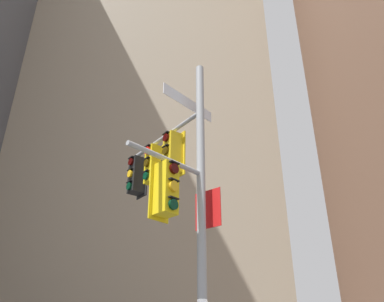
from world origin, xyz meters
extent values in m
cube|color=tan|center=(-2.17, 22.12, 23.57)|extent=(17.20, 17.20, 47.14)
cylinder|color=#9EA0A3|center=(0.00, 0.00, 3.86)|extent=(0.18, 0.18, 7.72)
cylinder|color=#9EA0A3|center=(-0.81, 1.28, 6.46)|extent=(1.70, 2.62, 0.10)
cylinder|color=#9EA0A3|center=(-0.72, -0.63, 4.94)|extent=(1.50, 1.33, 0.10)
cube|color=gold|center=(-0.41, 1.00, 5.86)|extent=(0.28, 0.42, 1.14)
cube|color=gold|center=(-0.57, 0.90, 5.86)|extent=(0.47, 0.47, 1.00)
cylinder|color=#360605|center=(-0.74, 0.79, 6.21)|extent=(0.16, 0.20, 0.20)
cube|color=black|center=(-0.74, 0.79, 6.33)|extent=(0.18, 0.22, 0.02)
cylinder|color=#3C2C06|center=(-0.74, 0.79, 5.86)|extent=(0.16, 0.20, 0.20)
cube|color=black|center=(-0.74, 0.79, 5.98)|extent=(0.18, 0.22, 0.02)
cylinder|color=#19C672|center=(-0.74, 0.79, 5.51)|extent=(0.16, 0.20, 0.20)
cube|color=black|center=(-0.74, 0.79, 5.63)|extent=(0.18, 0.22, 0.02)
cube|color=yellow|center=(-0.85, 1.71, 5.86)|extent=(0.28, 0.42, 1.14)
cube|color=yellow|center=(-1.01, 1.61, 5.86)|extent=(0.47, 0.47, 1.00)
cylinder|color=red|center=(-1.18, 1.50, 6.21)|extent=(0.16, 0.20, 0.20)
cube|color=black|center=(-1.19, 1.50, 6.33)|extent=(0.18, 0.22, 0.02)
cylinder|color=#3C2C06|center=(-1.18, 1.50, 5.86)|extent=(0.16, 0.20, 0.20)
cube|color=black|center=(-1.19, 1.50, 5.98)|extent=(0.18, 0.22, 0.02)
cylinder|color=#06311C|center=(-1.18, 1.50, 5.51)|extent=(0.16, 0.20, 0.20)
cube|color=black|center=(-1.19, 1.50, 5.63)|extent=(0.18, 0.22, 0.02)
cube|color=black|center=(-1.30, 2.41, 5.86)|extent=(0.28, 0.42, 1.14)
cube|color=black|center=(-1.46, 2.31, 5.86)|extent=(0.47, 0.47, 1.00)
cylinder|color=#360605|center=(-1.63, 2.20, 6.21)|extent=(0.16, 0.20, 0.20)
cube|color=black|center=(-1.63, 2.20, 6.33)|extent=(0.18, 0.22, 0.02)
cylinder|color=yellow|center=(-1.63, 2.20, 5.86)|extent=(0.16, 0.20, 0.20)
cube|color=black|center=(-1.63, 2.20, 5.98)|extent=(0.18, 0.22, 0.02)
cylinder|color=#06311C|center=(-1.63, 2.20, 5.51)|extent=(0.16, 0.20, 0.20)
cube|color=black|center=(-1.63, 2.20, 5.63)|extent=(0.18, 0.22, 0.02)
cube|color=yellow|center=(-0.84, -0.48, 4.34)|extent=(0.38, 0.34, 1.14)
cube|color=yellow|center=(-0.72, -0.63, 4.34)|extent=(0.48, 0.48, 1.00)
cylinder|color=#360605|center=(-0.59, -0.78, 4.69)|extent=(0.19, 0.18, 0.20)
cube|color=black|center=(-0.58, -0.78, 4.81)|extent=(0.21, 0.20, 0.02)
cylinder|color=yellow|center=(-0.59, -0.78, 4.34)|extent=(0.19, 0.18, 0.20)
cube|color=black|center=(-0.58, -0.78, 4.46)|extent=(0.21, 0.20, 0.02)
cylinder|color=#06311C|center=(-0.59, -0.78, 3.99)|extent=(0.19, 0.18, 0.20)
cube|color=black|center=(-0.58, -0.78, 4.11)|extent=(0.21, 0.20, 0.02)
cube|color=white|center=(-0.24, 0.25, 6.85)|extent=(1.22, 1.15, 0.28)
cube|color=#19479E|center=(-0.24, 0.25, 6.85)|extent=(1.19, 1.12, 0.24)
cube|color=red|center=(0.16, 0.16, 4.25)|extent=(0.46, 0.46, 0.80)
cube|color=white|center=(0.16, 0.16, 4.25)|extent=(0.43, 0.43, 0.76)
camera|label=1|loc=(-0.86, -7.50, 1.61)|focal=37.31mm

